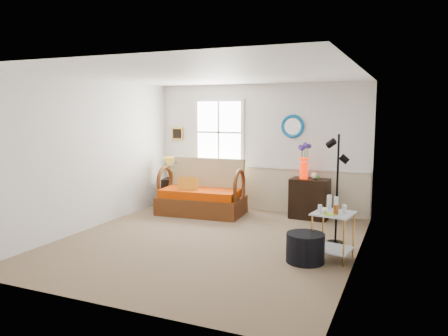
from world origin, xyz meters
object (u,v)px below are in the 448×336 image
at_px(loveseat, 201,187).
at_px(cabinet, 310,199).
at_px(side_table, 333,236).
at_px(floor_lamp, 337,190).
at_px(lamp_stand, 171,193).
at_px(ottoman, 305,248).

height_order(loveseat, cabinet, loveseat).
height_order(side_table, floor_lamp, floor_lamp).
relative_size(side_table, floor_lamp, 0.39).
bearing_deg(cabinet, side_table, -67.71).
distance_m(side_table, floor_lamp, 0.93).
xyz_separation_m(side_table, floor_lamp, (-0.08, 0.77, 0.52)).
bearing_deg(floor_lamp, side_table, -62.71).
bearing_deg(lamp_stand, loveseat, -21.84).
xyz_separation_m(cabinet, floor_lamp, (0.73, -1.44, 0.47)).
distance_m(loveseat, floor_lamp, 2.97).
bearing_deg(cabinet, ottoman, -76.69).
relative_size(loveseat, cabinet, 2.17).
relative_size(cabinet, ottoman, 1.47).
xyz_separation_m(lamp_stand, floor_lamp, (3.72, -1.32, 0.56)).
xyz_separation_m(loveseat, cabinet, (2.07, 0.49, -0.16)).
xyz_separation_m(cabinet, ottoman, (0.48, -2.48, -0.18)).
bearing_deg(loveseat, cabinet, 9.07).
bearing_deg(loveseat, ottoman, -42.16).
bearing_deg(floor_lamp, lamp_stand, -178.06).
bearing_deg(cabinet, loveseat, -164.30).
distance_m(loveseat, side_table, 3.36).
relative_size(floor_lamp, ottoman, 3.27).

